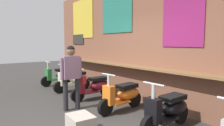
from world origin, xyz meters
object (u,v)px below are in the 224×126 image
at_px(scooter_orange, 123,95).
at_px(merchandise_crate, 81,125).
at_px(shopper_with_handbag, 72,71).
at_px(scooter_black, 169,109).
at_px(scooter_maroon, 95,86).
at_px(scooter_cream, 75,80).
at_px(scooter_green, 60,75).

bearing_deg(scooter_orange, merchandise_crate, 15.52).
bearing_deg(shopper_with_handbag, scooter_black, -150.67).
xyz_separation_m(scooter_orange, merchandise_crate, (0.53, -1.49, -0.20)).
bearing_deg(shopper_with_handbag, merchandise_crate, 164.30).
bearing_deg(scooter_maroon, merchandise_crate, 52.64).
distance_m(scooter_cream, scooter_orange, 2.62).
relative_size(scooter_black, shopper_with_handbag, 0.87).
height_order(scooter_cream, scooter_maroon, same).
relative_size(scooter_orange, shopper_with_handbag, 0.87).
bearing_deg(merchandise_crate, shopper_with_handbag, 159.39).
relative_size(scooter_green, scooter_maroon, 1.00).
xyz_separation_m(scooter_green, scooter_black, (5.23, 0.00, 0.00)).
bearing_deg(scooter_cream, merchandise_crate, 61.95).
xyz_separation_m(scooter_maroon, shopper_with_handbag, (0.47, -0.98, 0.58)).
distance_m(scooter_green, shopper_with_handbag, 3.27).
xyz_separation_m(scooter_maroon, scooter_orange, (1.29, -0.00, 0.00)).
bearing_deg(scooter_black, shopper_with_handbag, -66.61).
height_order(scooter_cream, merchandise_crate, scooter_cream).
bearing_deg(scooter_black, scooter_maroon, -91.02).
height_order(scooter_green, scooter_black, same).
height_order(scooter_cream, scooter_black, same).
height_order(scooter_green, scooter_cream, same).
relative_size(scooter_maroon, scooter_orange, 1.00).
bearing_deg(scooter_green, scooter_maroon, 87.51).
bearing_deg(shopper_with_handbag, scooter_green, -12.89).
bearing_deg(scooter_black, scooter_orange, -91.02).
distance_m(scooter_cream, merchandise_crate, 3.49).
height_order(shopper_with_handbag, merchandise_crate, shopper_with_handbag).
bearing_deg(scooter_maroon, shopper_with_handbag, 27.67).
xyz_separation_m(scooter_green, scooter_orange, (3.88, -0.00, 0.00)).
relative_size(scooter_black, merchandise_crate, 2.75).
relative_size(scooter_green, shopper_with_handbag, 0.87).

